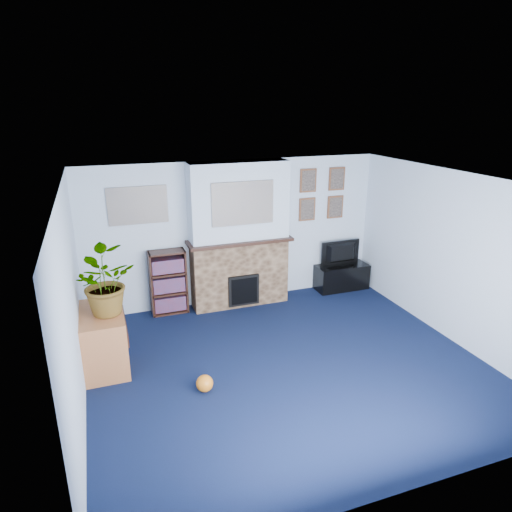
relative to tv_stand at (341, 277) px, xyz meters
name	(u,v)px	position (x,y,z in m)	size (l,w,h in m)	color
floor	(287,364)	(-1.95, -2.03, -0.23)	(5.00, 4.50, 0.01)	#0D1633
ceiling	(292,182)	(-1.95, -2.03, 2.17)	(5.00, 4.50, 0.01)	white
wall_back	(235,233)	(-1.95, 0.22, 0.97)	(5.00, 0.04, 2.40)	silver
wall_front	(403,379)	(-1.95, -4.28, 0.97)	(5.00, 0.04, 2.40)	silver
wall_left	(72,309)	(-4.45, -2.03, 0.97)	(0.04, 4.50, 2.40)	silver
wall_right	(453,257)	(0.55, -2.03, 0.97)	(0.04, 4.50, 2.40)	silver
chimney_breast	(239,237)	(-1.95, 0.02, 0.96)	(1.72, 0.50, 2.40)	brown
collage_main	(243,203)	(-1.95, -0.19, 1.55)	(1.00, 0.03, 0.68)	gray
collage_left	(138,205)	(-3.50, 0.21, 1.55)	(0.90, 0.03, 0.58)	gray
portrait_tl	(308,181)	(-0.65, 0.20, 1.77)	(0.30, 0.03, 0.40)	brown
portrait_tr	(337,179)	(-0.10, 0.20, 1.77)	(0.30, 0.03, 0.40)	brown
portrait_bl	(307,209)	(-0.65, 0.20, 1.27)	(0.30, 0.03, 0.40)	brown
portrait_br	(335,207)	(-0.10, 0.20, 1.27)	(0.30, 0.03, 0.40)	brown
tv_stand	(341,277)	(0.00, 0.00, 0.00)	(0.96, 0.40, 0.46)	black
television	(342,253)	(0.00, 0.02, 0.45)	(0.76, 0.10, 0.44)	black
bookshelf	(168,283)	(-3.14, 0.08, 0.28)	(0.58, 0.28, 1.05)	black
sideboard	(104,341)	(-4.19, -1.24, 0.12)	(0.54, 0.98, 0.76)	#B5693A
potted_plant	(101,283)	(-4.14, -1.29, 0.95)	(0.74, 0.64, 0.82)	#26661E
mantel_clock	(234,236)	(-2.05, -0.03, 1.00)	(0.11, 0.06, 0.15)	gold
mantel_candle	(256,233)	(-1.68, -0.03, 1.01)	(0.04, 0.04, 0.14)	#B2BFC6
mantel_teddy	(208,239)	(-2.48, -0.03, 0.99)	(0.13, 0.13, 0.13)	gray
mantel_can	(281,232)	(-1.22, -0.03, 0.99)	(0.07, 0.07, 0.13)	blue
green_crate	(101,365)	(-4.25, -1.45, -0.09)	(0.32, 0.26, 0.26)	#198C26
toy_ball	(205,384)	(-3.11, -2.23, -0.14)	(0.21, 0.21, 0.21)	orange
toy_block	(121,347)	(-3.99, -1.03, -0.12)	(0.16, 0.16, 0.19)	blue
toy_tube	(114,344)	(-4.07, -0.83, -0.16)	(0.15, 0.15, 0.32)	blue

